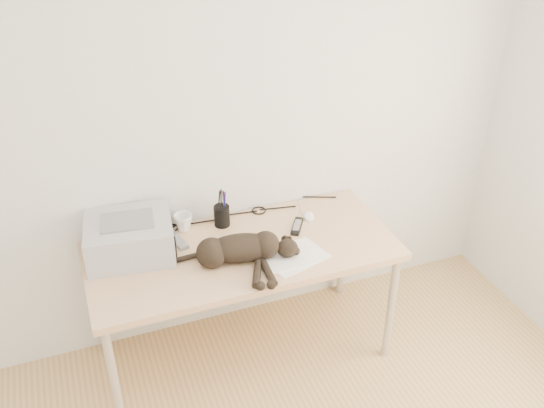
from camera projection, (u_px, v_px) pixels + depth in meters
name	position (u px, v px, depth m)	size (l,w,h in m)	color
wall_back	(218.00, 122.00, 3.13)	(3.50, 3.50, 0.00)	silver
desk	(238.00, 260.00, 3.27)	(1.60, 0.70, 0.74)	#E7B587
printer	(130.00, 237.00, 3.05)	(0.47, 0.42, 0.20)	#ABABB0
papers	(292.00, 256.00, 3.07)	(0.37, 0.29, 0.01)	white
cat	(237.00, 251.00, 3.00)	(0.68, 0.39, 0.16)	black
mug	(183.00, 222.00, 3.26)	(0.10, 0.10, 0.09)	white
pen_cup	(222.00, 215.00, 3.29)	(0.09, 0.09, 0.22)	black
remote_grey	(177.00, 240.00, 3.18)	(0.05, 0.19, 0.02)	slate
remote_black	(297.00, 226.00, 3.30)	(0.05, 0.16, 0.02)	black
mouse	(309.00, 215.00, 3.38)	(0.06, 0.10, 0.03)	white
cable_tangle	(225.00, 217.00, 3.38)	(1.36, 0.08, 0.01)	black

